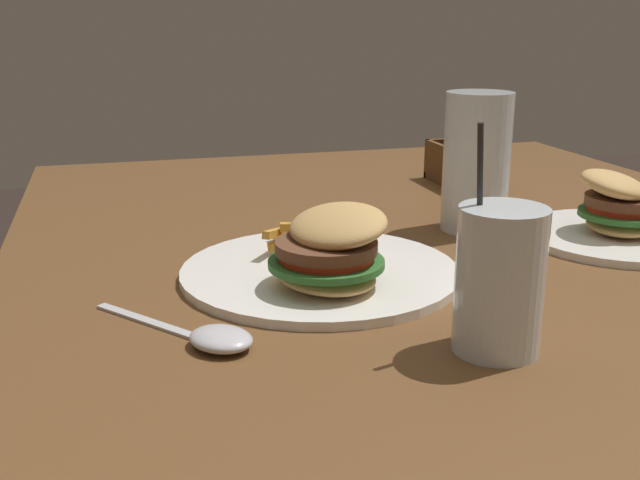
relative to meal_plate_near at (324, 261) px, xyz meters
The scene contains 7 objects.
dining_table 0.22m from the meal_plate_near, 85.84° to the left, with size 1.56×1.07×0.72m.
meal_plate_near is the anchor object (origin of this frame).
beer_glass 0.30m from the meal_plate_near, 120.80° to the left, with size 0.09×0.09×0.18m.
juice_glass 0.22m from the meal_plate_near, 25.53° to the left, with size 0.07×0.07×0.20m.
spoon 0.19m from the meal_plate_near, 46.69° to the right, with size 0.17×0.14×0.02m.
meal_plate_far 0.41m from the meal_plate_near, 97.37° to the left, with size 0.24×0.24×0.10m.
condiment_caddy 0.55m from the meal_plate_near, 138.38° to the left, with size 0.13×0.09×0.11m.
Camera 1 is at (0.71, -0.39, 1.00)m, focal length 42.00 mm.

